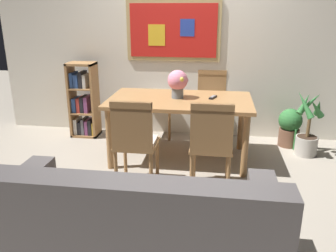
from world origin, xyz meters
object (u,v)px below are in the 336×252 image
bookshelf (84,104)px  tv_remote (213,97)px  dining_chair_far_left (160,97)px  leather_couch (134,236)px  dining_chair_near_left (135,137)px  dining_chair_far_right (211,99)px  potted_palm (307,131)px  dining_table (180,106)px  dining_chair_near_right (211,140)px  potted_ivy (290,127)px  flower_vase (178,82)px

bookshelf → tv_remote: bearing=-16.7°
tv_remote → dining_chair_far_left: bearing=135.3°
leather_couch → dining_chair_near_left: bearing=102.7°
dining_chair_far_right → dining_chair_near_left: same height
potted_palm → tv_remote: potted_palm is taller
dining_table → dining_chair_far_left: dining_chair_far_left is taller
dining_chair_near_left → bookshelf: 1.76m
dining_chair_near_right → dining_chair_far_right: 1.56m
leather_couch → tv_remote: leather_couch is taller
leather_couch → dining_chair_far_right: bearing=81.5°
dining_chair_near_left → leather_couch: (0.27, -1.17, -0.23)m
dining_table → potted_ivy: dining_table is taller
dining_table → dining_chair_far_left: bearing=114.5°
dining_chair_far_right → leather_couch: size_ratio=0.51×
dining_chair_far_left → dining_chair_near_left: (0.03, -1.61, 0.00)m
dining_chair_far_left → dining_chair_near_right: bearing=-64.7°
dining_table → flower_vase: (-0.03, 0.03, 0.27)m
dining_chair_far_left → tv_remote: (0.74, -0.73, 0.20)m
dining_chair_near_left → tv_remote: size_ratio=5.62×
dining_table → dining_chair_far_left: 0.89m
potted_palm → dining_chair_far_right: bearing=157.7°
dining_chair_far_left → potted_palm: dining_chair_far_left is taller
bookshelf → tv_remote: 1.85m
dining_chair_far_right → leather_couch: (-0.41, -2.77, -0.23)m
dining_table → dining_chair_near_left: (-0.34, -0.80, -0.10)m
dining_chair_near_right → tv_remote: bearing=90.7°
dining_chair_far_left → bookshelf: 1.04m
dining_chair_far_right → dining_chair_far_left: same height
dining_chair_far_left → dining_chair_near_left: bearing=-89.0°
dining_table → flower_vase: size_ratio=5.07×
dining_chair_near_right → flower_vase: size_ratio=2.87×
dining_chair_near_left → tv_remote: (0.71, 0.88, 0.20)m
flower_vase → leather_couch: bearing=-91.3°
potted_palm → tv_remote: (-1.14, -0.24, 0.44)m
bookshelf → potted_palm: bearing=-5.7°
dining_table → flower_vase: flower_vase is taller
dining_chair_far_right → bookshelf: size_ratio=0.90×
dining_table → dining_chair_near_right: dining_chair_near_right is taller
dining_chair_far_right → potted_palm: 1.28m
potted_ivy → flower_vase: flower_vase is taller
leather_couch → tv_remote: bearing=77.8°
dining_table → dining_chair_far_right: (0.34, 0.79, -0.10)m
potted_ivy → dining_chair_near_left: bearing=-140.5°
dining_table → dining_chair_near_right: size_ratio=1.77×
tv_remote → dining_chair_near_right: bearing=-89.3°
potted_palm → flower_vase: (-1.53, -0.28, 0.61)m
dining_chair_near_right → dining_chair_near_left: bearing=-177.2°
leather_couch → potted_palm: 2.78m
dining_chair_far_right → dining_chair_far_left: 0.71m
potted_palm → flower_vase: size_ratio=2.53×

